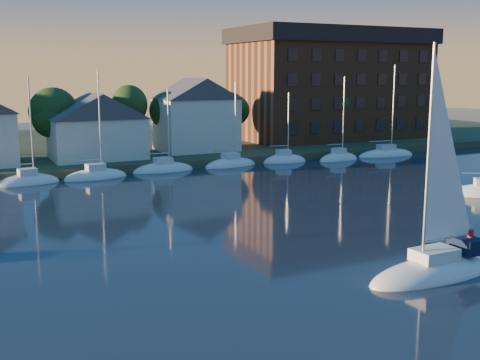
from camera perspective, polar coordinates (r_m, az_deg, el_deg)
shoreline_land at (r=95.79m, az=-12.21°, el=3.02°), size 160.00×50.00×2.00m
wooden_dock at (r=73.87m, az=-7.88°, el=1.07°), size 120.00×3.00×1.00m
clubhouse_centre at (r=76.46m, az=-13.44°, el=5.07°), size 11.55×8.40×8.08m
clubhouse_east at (r=82.46m, az=-4.21°, el=6.28°), size 10.50×8.40×9.80m
condo_block at (r=99.94m, az=8.58°, el=9.06°), size 31.00×17.00×17.40m
tree_line at (r=84.16m, az=-9.07°, el=7.06°), size 93.40×5.40×8.90m
moored_fleet at (r=69.87m, az=-10.21°, el=0.57°), size 79.50×2.40×12.05m
hero_sailboat at (r=36.75m, az=18.05°, el=-7.75°), size 9.27×3.29×14.27m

